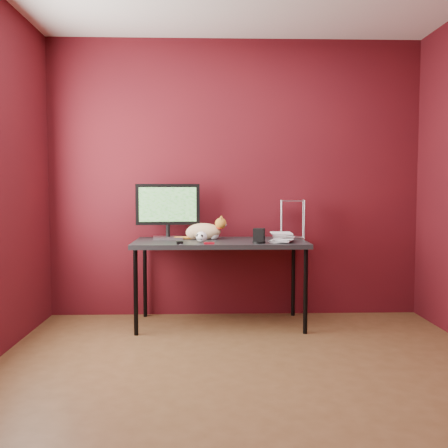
{
  "coord_description": "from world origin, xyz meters",
  "views": [
    {
      "loc": [
        -0.25,
        -2.98,
        1.2
      ],
      "look_at": [
        -0.12,
        1.15,
        0.91
      ],
      "focal_mm": 40.0,
      "sensor_mm": 36.0,
      "label": 1
    }
  ],
  "objects_px": {
    "monitor": "(168,208)",
    "speaker": "(259,236)",
    "desk": "(220,246)",
    "book_stack": "(273,187)",
    "skull_mug": "(202,237)",
    "cat": "(204,231)"
  },
  "relations": [
    {
      "from": "desk",
      "to": "skull_mug",
      "type": "bearing_deg",
      "value": -137.4
    },
    {
      "from": "desk",
      "to": "speaker",
      "type": "relative_size",
      "value": 12.01
    },
    {
      "from": "desk",
      "to": "book_stack",
      "type": "bearing_deg",
      "value": -13.91
    },
    {
      "from": "desk",
      "to": "speaker",
      "type": "height_order",
      "value": "speaker"
    },
    {
      "from": "monitor",
      "to": "book_stack",
      "type": "height_order",
      "value": "book_stack"
    },
    {
      "from": "monitor",
      "to": "cat",
      "type": "distance_m",
      "value": 0.39
    },
    {
      "from": "desk",
      "to": "monitor",
      "type": "bearing_deg",
      "value": 161.03
    },
    {
      "from": "desk",
      "to": "book_stack",
      "type": "height_order",
      "value": "book_stack"
    },
    {
      "from": "speaker",
      "to": "cat",
      "type": "bearing_deg",
      "value": 159.07
    },
    {
      "from": "monitor",
      "to": "speaker",
      "type": "distance_m",
      "value": 0.91
    },
    {
      "from": "monitor",
      "to": "desk",
      "type": "bearing_deg",
      "value": -24.73
    },
    {
      "from": "book_stack",
      "to": "cat",
      "type": "bearing_deg",
      "value": 159.38
    },
    {
      "from": "book_stack",
      "to": "desk",
      "type": "bearing_deg",
      "value": 166.09
    },
    {
      "from": "monitor",
      "to": "speaker",
      "type": "height_order",
      "value": "monitor"
    },
    {
      "from": "speaker",
      "to": "book_stack",
      "type": "xyz_separation_m",
      "value": [
        0.13,
        0.12,
        0.41
      ]
    },
    {
      "from": "cat",
      "to": "speaker",
      "type": "height_order",
      "value": "cat"
    },
    {
      "from": "skull_mug",
      "to": "speaker",
      "type": "bearing_deg",
      "value": 14.09
    },
    {
      "from": "skull_mug",
      "to": "desk",
      "type": "bearing_deg",
      "value": 66.21
    },
    {
      "from": "cat",
      "to": "skull_mug",
      "type": "bearing_deg",
      "value": -81.46
    },
    {
      "from": "cat",
      "to": "desk",
      "type": "bearing_deg",
      "value": -25.24
    },
    {
      "from": "book_stack",
      "to": "skull_mug",
      "type": "bearing_deg",
      "value": -176.47
    },
    {
      "from": "desk",
      "to": "book_stack",
      "type": "distance_m",
      "value": 0.69
    }
  ]
}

